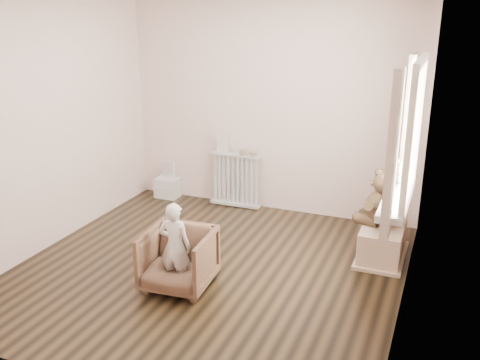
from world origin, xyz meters
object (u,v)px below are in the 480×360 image
at_px(toy_vanity, 167,177).
at_px(teddy_bear, 384,195).
at_px(plush_cat, 402,172).
at_px(radiator, 235,177).
at_px(child, 175,246).
at_px(armchair, 178,259).
at_px(toy_bench, 383,239).

relative_size(toy_vanity, teddy_bear, 0.84).
distance_m(toy_vanity, teddy_bear, 3.00).
relative_size(teddy_bear, plush_cat, 2.08).
xyz_separation_m(toy_vanity, plush_cat, (3.04, -1.00, 0.72)).
height_order(radiator, child, child).
height_order(armchair, plush_cat, plush_cat).
height_order(radiator, teddy_bear, teddy_bear).
bearing_deg(toy_vanity, child, -58.78).
xyz_separation_m(armchair, teddy_bear, (1.61, 1.30, 0.39)).
xyz_separation_m(radiator, armchair, (0.30, -2.07, -0.11)).
distance_m(radiator, armchair, 2.10).
relative_size(radiator, teddy_bear, 1.21).
bearing_deg(armchair, teddy_bear, 34.65).
bearing_deg(teddy_bear, armchair, -126.99).
height_order(toy_vanity, child, child).
bearing_deg(child, plush_cat, -152.48).
bearing_deg(toy_bench, radiator, 158.56).
bearing_deg(plush_cat, radiator, 138.34).
bearing_deg(teddy_bear, radiator, 172.00).
distance_m(child, toy_bench, 2.14).
distance_m(armchair, toy_bench, 2.09).
distance_m(radiator, teddy_bear, 2.08).
height_order(toy_vanity, armchair, armchair).
height_order(radiator, armchair, radiator).
height_order(armchair, teddy_bear, teddy_bear).
height_order(radiator, plush_cat, plush_cat).
bearing_deg(toy_vanity, armchair, -58.16).
xyz_separation_m(toy_vanity, armchair, (1.27, -2.04, 0.00)).
relative_size(armchair, teddy_bear, 1.07).
bearing_deg(plush_cat, toy_vanity, 146.53).
bearing_deg(child, radiator, -86.13).
bearing_deg(radiator, toy_vanity, -178.22).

